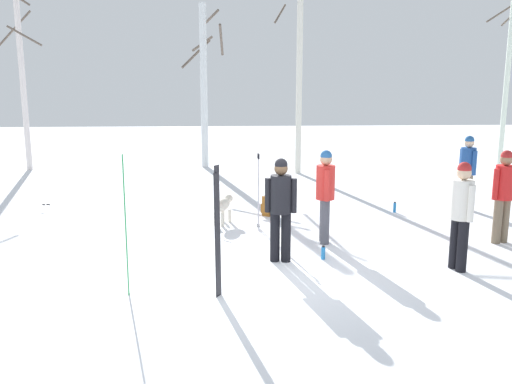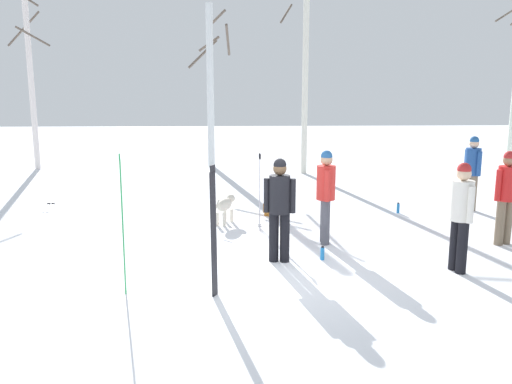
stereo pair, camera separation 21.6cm
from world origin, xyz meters
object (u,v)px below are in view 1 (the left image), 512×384
(ski_pair_lying_0, at_px, (46,205))
(person_2, at_px, (281,203))
(birch_tree_4, at_px, (507,72))
(person_3, at_px, (467,167))
(person_4, at_px, (325,190))
(ski_pair_planted_0, at_px, (218,232))
(ski_pair_planted_1, at_px, (126,225))
(dog, at_px, (223,205))
(birch_tree_1, at_px, (22,78))
(person_0, at_px, (504,191))
(ski_poles_0, at_px, (258,189))
(person_1, at_px, (461,209))
(water_bottle_1, at_px, (395,207))
(birch_tree_3, at_px, (299,55))
(birch_tree_2, at_px, (204,83))
(backpack_0, at_px, (269,206))
(water_bottle_0, at_px, (323,253))

(ski_pair_lying_0, bearing_deg, person_2, -41.16)
(birch_tree_4, bearing_deg, person_3, -123.24)
(person_4, distance_m, ski_pair_planted_0, 3.13)
(person_4, bearing_deg, ski_pair_planted_1, -145.11)
(person_4, height_order, dog, person_4)
(ski_pair_lying_0, height_order, birch_tree_1, birch_tree_1)
(person_0, bearing_deg, person_2, -168.92)
(ski_poles_0, bearing_deg, dog, 144.24)
(person_1, bearing_deg, birch_tree_1, 133.58)
(water_bottle_1, bearing_deg, birch_tree_1, 146.63)
(birch_tree_1, relative_size, birch_tree_3, 0.82)
(person_3, bearing_deg, birch_tree_3, 120.87)
(birch_tree_1, bearing_deg, ski_pair_planted_1, -65.29)
(person_4, distance_m, birch_tree_2, 9.97)
(person_0, height_order, person_1, same)
(ski_poles_0, relative_size, birch_tree_2, 0.28)
(person_3, xyz_separation_m, backpack_0, (-4.65, -0.37, -0.77))
(person_1, distance_m, birch_tree_4, 12.06)
(person_0, bearing_deg, water_bottle_0, -167.53)
(person_3, height_order, ski_pair_lying_0, person_3)
(person_0, xyz_separation_m, backpack_0, (-4.07, 2.38, -0.77))
(ski_pair_planted_0, relative_size, birch_tree_3, 0.25)
(water_bottle_1, bearing_deg, person_3, 8.69)
(person_2, bearing_deg, water_bottle_1, 47.91)
(ski_poles_0, distance_m, backpack_0, 1.35)
(person_4, bearing_deg, water_bottle_1, 47.91)
(person_4, relative_size, birch_tree_2, 0.31)
(ski_poles_0, bearing_deg, backpack_0, 75.25)
(person_3, xyz_separation_m, ski_poles_0, (-4.96, -1.53, -0.16))
(water_bottle_0, bearing_deg, ski_pair_planted_0, -139.21)
(backpack_0, bearing_deg, birch_tree_1, 137.31)
(ski_pair_planted_1, xyz_separation_m, ski_pair_lying_0, (-2.94, 5.77, -0.97))
(birch_tree_2, xyz_separation_m, birch_tree_3, (3.05, -1.54, 0.86))
(ski_poles_0, relative_size, birch_tree_1, 0.26)
(ski_pair_lying_0, distance_m, birch_tree_3, 8.87)
(ski_pair_planted_1, relative_size, birch_tree_3, 0.27)
(birch_tree_3, bearing_deg, water_bottle_0, -95.05)
(ski_pair_planted_1, relative_size, birch_tree_4, 0.31)
(water_bottle_1, distance_m, birch_tree_4, 9.13)
(person_4, height_order, birch_tree_1, birch_tree_1)
(ski_pair_planted_0, relative_size, birch_tree_1, 0.31)
(dog, height_order, backpack_0, dog)
(birch_tree_2, relative_size, birch_tree_3, 0.77)
(ski_pair_lying_0, bearing_deg, water_bottle_1, -8.82)
(birch_tree_3, bearing_deg, person_1, -82.65)
(person_2, relative_size, person_4, 1.00)
(ski_pair_planted_1, distance_m, water_bottle_1, 6.96)
(birch_tree_3, height_order, birch_tree_4, birch_tree_3)
(dog, distance_m, water_bottle_0, 2.99)
(person_3, xyz_separation_m, water_bottle_1, (-1.76, -0.27, -0.87))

